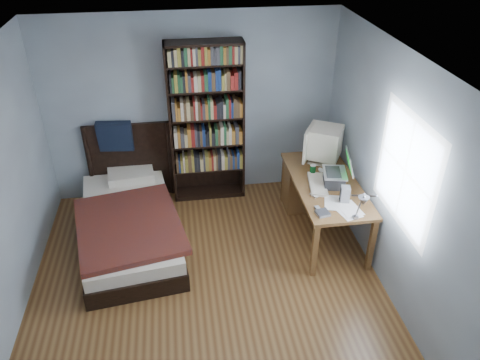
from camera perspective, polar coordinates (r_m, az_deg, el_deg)
The scene contains 14 objects.
room at distance 4.39m, azimuth -4.04°, elevation -1.92°, with size 4.20×4.24×2.50m.
desk at distance 6.18m, azimuth 8.99°, elevation -0.60°, with size 0.75×1.60×0.73m.
crt_monitor at distance 5.95m, azimuth 10.04°, elevation 4.50°, with size 0.59×0.54×0.49m.
laptop at distance 5.57m, azimuth 11.60°, elevation 0.45°, with size 0.40×0.39×0.42m.
desk_lamp at distance 4.59m, azimuth 14.71°, elevation -2.65°, with size 0.21×0.46×0.55m.
keyboard at distance 5.57m, azimuth 9.43°, elevation -0.51°, with size 0.19×0.50×0.03m, color beige.
speaker at distance 5.30m, azimuth 12.69°, elevation -1.71°, with size 0.10×0.10×0.19m, color gray.
soda_can at distance 5.76m, azimuth 8.86°, elevation 1.21°, with size 0.07×0.07×0.13m, color #073918.
mouse at distance 5.86m, azimuth 9.82°, elevation 1.21°, with size 0.06×0.11×0.04m, color silver.
phone_silver at distance 5.38m, azimuth 9.02°, elevation -1.85°, with size 0.05×0.10×0.02m, color silver.
phone_grey at distance 5.16m, azimuth 9.50°, elevation -3.46°, with size 0.05×0.10×0.02m, color gray.
external_drive at distance 5.10m, azimuth 10.04°, elevation -4.00°, with size 0.13×0.13×0.03m, color gray.
bookshelf at distance 6.17m, azimuth -4.07°, elevation 6.82°, with size 0.97×0.30×2.17m.
bed at distance 5.92m, azimuth -13.31°, elevation -4.65°, with size 1.40×2.29×1.16m.
Camera 1 is at (-0.19, -3.65, 3.68)m, focal length 35.00 mm.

